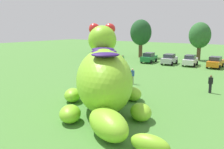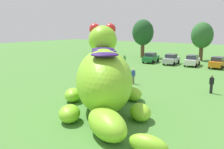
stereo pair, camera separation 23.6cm
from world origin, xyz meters
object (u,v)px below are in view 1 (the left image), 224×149
car_silver (169,59)px  spectator_wandering (132,76)px  spectator_near_inflatable (123,61)px  car_white (190,60)px  car_green (149,58)px  spectator_by_cars (210,84)px  spectator_mid_field (100,65)px  giant_inflatable_creature (105,79)px  car_orange (215,62)px

car_silver → spectator_wandering: bearing=-82.6°
car_silver → spectator_near_inflatable: bearing=-133.0°
car_silver → car_white: (3.33, 0.43, 0.00)m
car_green → spectator_by_cars: bearing=-47.6°
spectator_mid_field → giant_inflatable_creature: bearing=-51.2°
giant_inflatable_creature → spectator_near_inflatable: size_ratio=6.54×
giant_inflatable_creature → car_orange: bearing=84.2°
car_green → spectator_wandering: 16.86m
car_orange → car_white: bearing=-178.6°
car_green → car_orange: 10.83m
spectator_mid_field → spectator_by_cars: 15.98m
car_silver → spectator_by_cars: 17.97m
giant_inflatable_creature → spectator_near_inflatable: bearing=118.4°
spectator_mid_field → spectator_wandering: size_ratio=1.00×
spectator_wandering → spectator_mid_field: bearing=150.9°
car_silver → car_white: size_ratio=0.99×
car_orange → spectator_mid_field: car_orange is taller
car_orange → spectator_by_cars: car_orange is taller
spectator_mid_field → spectator_wandering: same height
car_white → car_orange: 3.77m
spectator_by_cars → spectator_wandering: size_ratio=1.00×
car_green → spectator_wandering: size_ratio=2.48×
car_white → giant_inflatable_creature: bearing=-87.1°
spectator_near_inflatable → spectator_wandering: size_ratio=1.00×
giant_inflatable_creature → car_green: size_ratio=2.64×
giant_inflatable_creature → spectator_mid_field: bearing=128.8°
car_silver → spectator_by_cars: car_silver is taller
giant_inflatable_creature → spectator_near_inflatable: giant_inflatable_creature is taller
car_green → car_white: size_ratio=1.00×
giant_inflatable_creature → spectator_near_inflatable: (-10.04, 18.53, -1.49)m
car_green → spectator_mid_field: 11.69m
car_green → car_white: same height
car_white → spectator_wandering: (-1.26, -16.33, -0.01)m
giant_inflatable_creature → spectator_by_cars: giant_inflatable_creature is taller
car_white → spectator_mid_field: (-9.02, -12.01, -0.01)m
car_white → spectator_near_inflatable: bearing=-144.5°
spectator_near_inflatable → car_green: bearing=73.3°
giant_inflatable_creature → car_white: (-1.26, 24.80, -1.48)m
car_white → spectator_mid_field: car_white is taller
spectator_near_inflatable → spectator_wandering: bearing=-53.2°
car_silver → car_orange: same height
giant_inflatable_creature → spectator_wandering: giant_inflatable_creature is taller
giant_inflatable_creature → car_silver: size_ratio=2.65×
giant_inflatable_creature → spectator_wandering: (-2.51, 8.47, -1.49)m
spectator_near_inflatable → spectator_by_cars: size_ratio=1.00×
spectator_near_inflatable → spectator_wandering: (7.53, -10.05, 0.00)m
car_white → spectator_by_cars: size_ratio=2.49×
car_orange → spectator_near_inflatable: (-12.55, -6.36, -0.01)m
spectator_near_inflatable → car_silver: bearing=47.0°
spectator_mid_field → spectator_by_cars: (15.62, -3.39, 0.00)m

